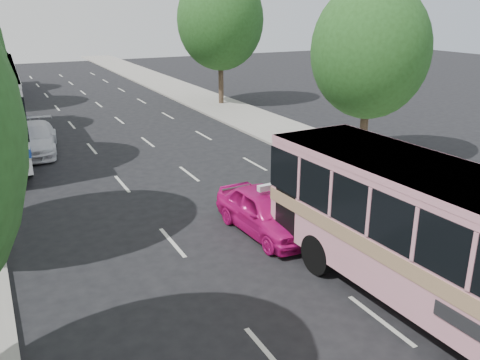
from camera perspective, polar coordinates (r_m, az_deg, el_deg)
ground at (r=13.30m, az=6.32°, el=-12.12°), size 120.00×120.00×0.00m
sidewalk_right at (r=33.68m, az=-0.02°, el=7.39°), size 4.00×90.00×0.12m
tree_right_near at (r=23.12m, az=14.68°, el=14.35°), size 5.10×5.10×7.95m
tree_right_far at (r=36.80m, az=-2.09°, el=17.88°), size 6.00×6.00×9.35m
pink_bus at (r=11.99m, az=23.05°, el=-5.87°), size 3.15×10.75×3.40m
pink_taxi at (r=16.01m, az=2.89°, el=-3.55°), size 1.90×4.27×1.43m
white_pickup at (r=26.68m, az=-22.10°, el=4.31°), size 2.64×5.14×1.43m
taxi_roof_sign at (r=15.72m, az=2.93°, el=-0.85°), size 0.56×0.21×0.18m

